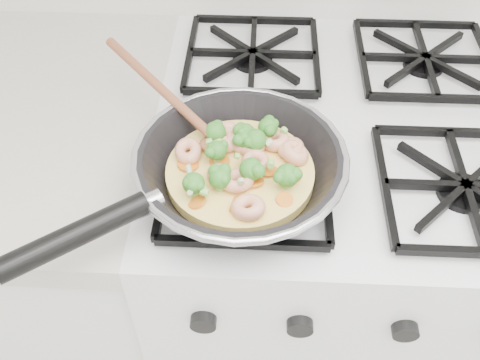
{
  "coord_description": "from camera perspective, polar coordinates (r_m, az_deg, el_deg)",
  "views": [
    {
      "loc": [
        -0.13,
        1.04,
        1.47
      ],
      "look_at": [
        -0.16,
        1.54,
        0.93
      ],
      "focal_mm": 41.07,
      "sensor_mm": 36.0,
      "label": 1
    }
  ],
  "objects": [
    {
      "name": "skillet",
      "position": [
        0.72,
        -0.37,
        1.41
      ],
      "size": [
        0.4,
        0.42,
        0.08
      ],
      "rotation": [
        0.0,
        0.0,
        0.2
      ],
      "color": "black",
      "rests_on": "stove"
    },
    {
      "name": "stove",
      "position": [
        1.22,
        7.89,
        -9.65
      ],
      "size": [
        0.6,
        0.6,
        0.92
      ],
      "color": "white",
      "rests_on": "ground"
    }
  ]
}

